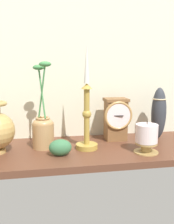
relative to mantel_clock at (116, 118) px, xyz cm
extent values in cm
cube|color=brown|center=(-14.18, -8.37, -10.56)|extent=(100.00, 36.00, 2.40)
cube|color=beige|center=(-14.18, 10.13, 23.14)|extent=(120.00, 2.00, 65.00)
cube|color=brown|center=(0.00, 0.58, -1.05)|extent=(8.58, 7.22, 16.62)
cube|color=brown|center=(0.00, 0.58, 7.86)|extent=(9.60, 8.08, 1.20)
torus|color=#AE844C|center=(0.00, -3.42, 1.84)|extent=(11.83, 1.08, 11.83)
cylinder|color=white|center=(0.00, -3.52, 1.84)|extent=(9.89, 0.40, 9.89)
cube|color=black|center=(0.00, -3.82, 1.84)|extent=(3.81, 1.22, 0.30)
cylinder|color=#AB8B3A|center=(-14.32, -9.25, -8.46)|extent=(8.34, 8.34, 1.80)
cylinder|color=#AB8B3A|center=(-14.32, -9.25, 2.93)|extent=(2.12, 2.12, 20.99)
sphere|color=#AB8B3A|center=(-14.32, -9.25, 3.98)|extent=(3.40, 3.40, 3.40)
cone|color=#AB8B3A|center=(-14.32, -9.25, 14.43)|extent=(4.22, 4.22, 2.00)
cone|color=white|center=(-14.32, -9.25, 23.04)|extent=(2.07, 2.07, 15.23)
cylinder|color=tan|center=(-30.38, -5.36, -4.54)|extent=(8.30, 8.30, 9.65)
ellipsoid|color=tan|center=(-30.38, -5.36, 0.29)|extent=(7.88, 7.88, 3.94)
torus|color=tan|center=(-30.38, -5.36, 2.26)|extent=(5.39, 5.39, 0.82)
cylinder|color=#428649|center=(-30.38, -5.36, 11.72)|extent=(2.46, 5.46, 18.41)
ellipsoid|color=#428649|center=(-31.32, -2.92, 21.18)|extent=(4.40, 2.80, 2.00)
cylinder|color=#428649|center=(-30.38, -5.36, 12.30)|extent=(3.47, 2.85, 19.90)
ellipsoid|color=#428649|center=(-28.94, -6.48, 22.34)|extent=(4.40, 2.80, 2.00)
cylinder|color=tan|center=(6.25, -17.48, -7.62)|extent=(3.54, 3.54, 3.48)
cylinder|color=tan|center=(6.25, -17.48, -8.96)|extent=(8.85, 8.85, 0.80)
cylinder|color=tan|center=(6.25, -17.48, -5.88)|extent=(7.97, 7.97, 0.60)
cylinder|color=silver|center=(6.25, -17.48, -2.19)|extent=(7.97, 7.97, 6.58)
cylinder|color=black|center=(6.25, -17.48, 1.70)|extent=(0.30, 0.30, 1.20)
ellipsoid|color=#31343B|center=(19.04, -0.35, 1.69)|extent=(6.34, 6.34, 22.11)
torus|color=#CCB78C|center=(19.04, -0.35, 7.89)|extent=(5.99, 5.99, 0.60)
ellipsoid|color=#386F46|center=(-24.63, -15.13, -6.46)|extent=(8.00, 5.60, 5.80)
camera|label=1|loc=(-30.06, -98.71, 20.89)|focal=39.80mm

